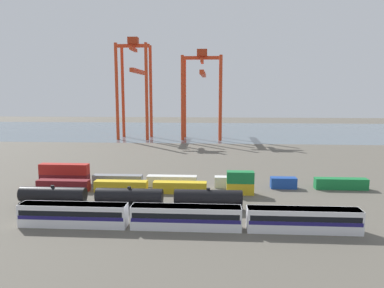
% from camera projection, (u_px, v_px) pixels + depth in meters
% --- Properties ---
extents(ground_plane, '(420.00, 420.00, 0.00)m').
position_uv_depth(ground_plane, '(189.00, 160.00, 121.72)').
color(ground_plane, '#5B564C').
extents(harbour_water, '(400.00, 110.00, 0.01)m').
position_uv_depth(harbour_water, '(201.00, 131.00, 215.38)').
color(harbour_water, slate).
rests_on(harbour_water, ground_plane).
extents(passenger_train, '(57.05, 3.14, 3.90)m').
position_uv_depth(passenger_train, '(186.00, 216.00, 60.16)').
color(passenger_train, silver).
rests_on(passenger_train, ground_plane).
extents(freight_tank_row, '(44.02, 2.96, 4.42)m').
position_uv_depth(freight_tank_row, '(129.00, 198.00, 70.58)').
color(freight_tank_row, '#232326').
rests_on(freight_tank_row, ground_plane).
extents(shipping_container_0, '(12.10, 2.44, 2.60)m').
position_uv_depth(shipping_container_0, '(63.00, 185.00, 83.43)').
color(shipping_container_0, maroon).
rests_on(shipping_container_0, ground_plane).
extents(shipping_container_1, '(12.10, 2.44, 2.60)m').
position_uv_depth(shipping_container_1, '(121.00, 186.00, 82.55)').
color(shipping_container_1, gold).
rests_on(shipping_container_1, ground_plane).
extents(shipping_container_2, '(12.10, 2.44, 2.60)m').
position_uv_depth(shipping_container_2, '(180.00, 187.00, 81.67)').
color(shipping_container_2, gold).
rests_on(shipping_container_2, ground_plane).
extents(shipping_container_3, '(6.04, 2.44, 2.60)m').
position_uv_depth(shipping_container_3, '(240.00, 188.00, 80.79)').
color(shipping_container_3, gold).
rests_on(shipping_container_3, ground_plane).
extents(shipping_container_4, '(6.04, 2.44, 2.60)m').
position_uv_depth(shipping_container_4, '(240.00, 177.00, 80.42)').
color(shipping_container_4, '#197538').
rests_on(shipping_container_4, shipping_container_3).
extents(shipping_container_5, '(12.10, 2.44, 2.60)m').
position_uv_depth(shipping_container_5, '(65.00, 179.00, 89.30)').
color(shipping_container_5, maroon).
rests_on(shipping_container_5, ground_plane).
extents(shipping_container_6, '(12.10, 2.44, 2.60)m').
position_uv_depth(shipping_container_6, '(64.00, 169.00, 88.93)').
color(shipping_container_6, '#AD211C').
rests_on(shipping_container_6, shipping_container_5).
extents(shipping_container_7, '(12.10, 2.44, 2.60)m').
position_uv_depth(shipping_container_7, '(118.00, 180.00, 88.43)').
color(shipping_container_7, slate).
rests_on(shipping_container_7, ground_plane).
extents(shipping_container_8, '(12.10, 2.44, 2.60)m').
position_uv_depth(shipping_container_8, '(172.00, 181.00, 87.57)').
color(shipping_container_8, silver).
rests_on(shipping_container_8, ground_plane).
extents(shipping_container_9, '(6.04, 2.44, 2.60)m').
position_uv_depth(shipping_container_9, '(227.00, 182.00, 86.70)').
color(shipping_container_9, silver).
rests_on(shipping_container_9, ground_plane).
extents(shipping_container_10, '(6.04, 2.44, 2.60)m').
position_uv_depth(shipping_container_10, '(283.00, 183.00, 85.83)').
color(shipping_container_10, '#1C4299').
rests_on(shipping_container_10, ground_plane).
extents(shipping_container_11, '(12.10, 2.44, 2.60)m').
position_uv_depth(shipping_container_11, '(341.00, 184.00, 84.97)').
color(shipping_container_11, '#197538').
rests_on(shipping_container_11, ground_plane).
extents(gantry_crane_west, '(15.94, 34.72, 48.95)m').
position_uv_depth(gantry_crane_west, '(135.00, 79.00, 178.06)').
color(gantry_crane_west, red).
rests_on(gantry_crane_west, ground_plane).
extents(gantry_crane_central, '(19.53, 41.14, 43.07)m').
position_uv_depth(gantry_crane_central, '(202.00, 84.00, 177.44)').
color(gantry_crane_central, red).
rests_on(gantry_crane_central, ground_plane).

